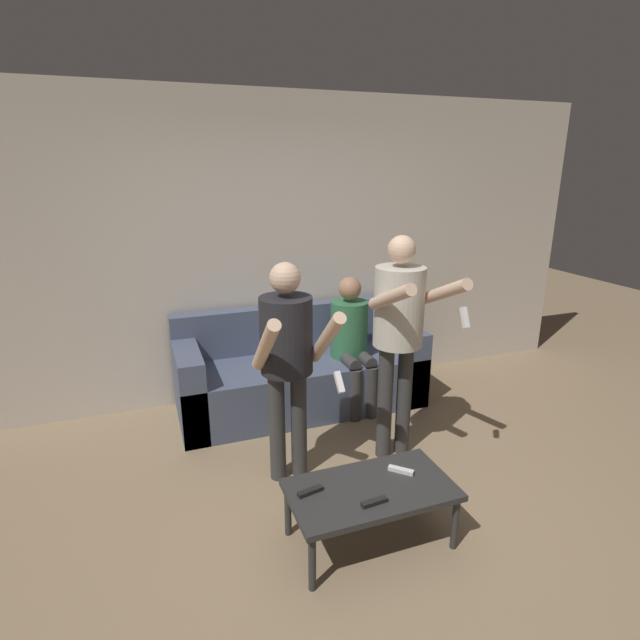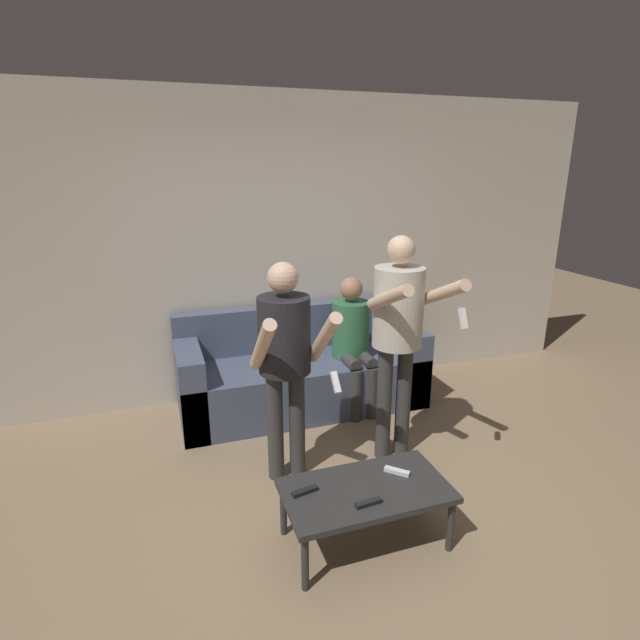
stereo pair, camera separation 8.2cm
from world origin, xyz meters
TOP-DOWN VIEW (x-y plane):
  - ground_plane at (0.00, 0.00)m, footprint 14.00×14.00m
  - wall_back at (0.00, 2.17)m, footprint 6.40×0.06m
  - couch at (0.11, 1.74)m, footprint 2.14×0.80m
  - person_standing_left at (-0.30, 0.72)m, footprint 0.46×0.67m
  - person_standing_right at (0.51, 0.73)m, footprint 0.47×0.69m
  - person_seated at (0.53, 1.58)m, footprint 0.33×0.54m
  - coffee_table at (-0.05, -0.04)m, footprint 0.93×0.51m
  - remote_near at (-0.10, -0.18)m, footprint 0.15×0.05m
  - remote_mid at (-0.39, 0.03)m, footprint 0.15×0.06m
  - remote_far at (0.18, 0.03)m, footprint 0.13×0.13m

SIDE VIEW (x-z plane):
  - ground_plane at x=0.00m, z-range 0.00..0.00m
  - couch at x=0.11m, z-range -0.13..0.74m
  - coffee_table at x=-0.05m, z-range 0.14..0.51m
  - remote_near at x=-0.10m, z-range 0.36..0.39m
  - remote_mid at x=-0.39m, z-range 0.36..0.39m
  - remote_far at x=0.18m, z-range 0.36..0.39m
  - person_seated at x=0.53m, z-range 0.07..1.25m
  - person_standing_left at x=-0.30m, z-range 0.18..1.70m
  - person_standing_right at x=0.51m, z-range 0.22..1.87m
  - wall_back at x=0.00m, z-range 0.00..2.70m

